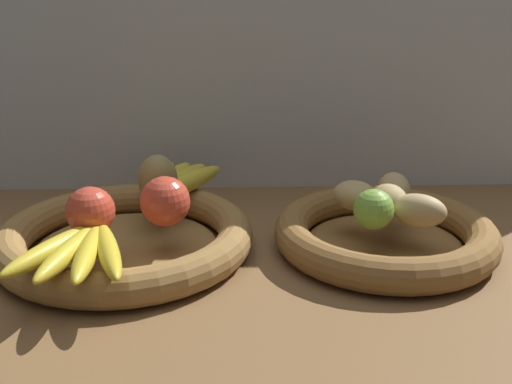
% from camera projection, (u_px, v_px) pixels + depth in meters
% --- Properties ---
extents(ground_plane, '(1.40, 0.90, 0.03)m').
position_uv_depth(ground_plane, '(263.00, 260.00, 0.90)').
color(ground_plane, brown).
extents(back_wall, '(1.40, 0.03, 0.55)m').
position_uv_depth(back_wall, '(257.00, 39.00, 1.08)').
color(back_wall, silver).
rests_on(back_wall, ground_plane).
extents(fruit_bowl_left, '(0.37, 0.37, 0.05)m').
position_uv_depth(fruit_bowl_left, '(126.00, 237.00, 0.88)').
color(fruit_bowl_left, olive).
rests_on(fruit_bowl_left, ground_plane).
extents(fruit_bowl_right, '(0.32, 0.32, 0.05)m').
position_uv_depth(fruit_bowl_right, '(384.00, 233.00, 0.89)').
color(fruit_bowl_right, brown).
rests_on(fruit_bowl_right, ground_plane).
extents(apple_red_right, '(0.07, 0.07, 0.07)m').
position_uv_depth(apple_red_right, '(165.00, 201.00, 0.84)').
color(apple_red_right, '#CC422D').
rests_on(apple_red_right, fruit_bowl_left).
extents(apple_red_front, '(0.07, 0.07, 0.07)m').
position_uv_depth(apple_red_front, '(90.00, 211.00, 0.81)').
color(apple_red_front, '#CC422D').
rests_on(apple_red_front, fruit_bowl_left).
extents(pear_brown, '(0.07, 0.07, 0.08)m').
position_uv_depth(pear_brown, '(158.00, 180.00, 0.92)').
color(pear_brown, olive).
rests_on(pear_brown, fruit_bowl_left).
extents(banana_bunch_front, '(0.16, 0.18, 0.03)m').
position_uv_depth(banana_bunch_front, '(81.00, 249.00, 0.75)').
color(banana_bunch_front, gold).
rests_on(banana_bunch_front, fruit_bowl_left).
extents(banana_bunch_back, '(0.14, 0.20, 0.03)m').
position_uv_depth(banana_bunch_back, '(170.00, 182.00, 0.99)').
color(banana_bunch_back, yellow).
rests_on(banana_bunch_back, fruit_bowl_left).
extents(potato_back, '(0.06, 0.09, 0.05)m').
position_uv_depth(potato_back, '(394.00, 189.00, 0.92)').
color(potato_back, tan).
rests_on(potato_back, fruit_bowl_right).
extents(potato_large, '(0.07, 0.07, 0.05)m').
position_uv_depth(potato_large, '(387.00, 200.00, 0.87)').
color(potato_large, tan).
rests_on(potato_large, fruit_bowl_right).
extents(potato_small, '(0.09, 0.07, 0.05)m').
position_uv_depth(potato_small, '(418.00, 210.00, 0.84)').
color(potato_small, tan).
rests_on(potato_small, fruit_bowl_right).
extents(potato_oblong, '(0.09, 0.08, 0.04)m').
position_uv_depth(potato_oblong, '(355.00, 195.00, 0.90)').
color(potato_oblong, tan).
rests_on(potato_oblong, fruit_bowl_right).
extents(lime_near, '(0.06, 0.06, 0.06)m').
position_uv_depth(lime_near, '(373.00, 209.00, 0.83)').
color(lime_near, '#7AAD3D').
rests_on(lime_near, fruit_bowl_right).
extents(chili_pepper, '(0.14, 0.07, 0.02)m').
position_uv_depth(chili_pepper, '(402.00, 208.00, 0.88)').
color(chili_pepper, red).
rests_on(chili_pepper, fruit_bowl_right).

